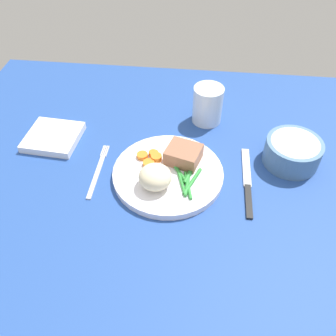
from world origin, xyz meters
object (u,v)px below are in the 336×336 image
Objects in this scene: dinner_plate at (168,174)px; fork at (98,171)px; salad_bowl at (293,151)px; knife at (247,183)px; napkin at (53,137)px; meat_portion at (185,155)px; water_glass at (207,107)px.

dinner_plate is 15.80cm from fork.
fork is 44.02cm from salad_bowl.
knife is at bearing -141.29° from salad_bowl.
napkin is (-56.65, 1.44, -2.38)cm from salad_bowl.
knife is 13.18cm from salad_bowl.
meat_portion is 17.98cm from water_glass.
salad_bowl is (27.39, 7.72, 2.51)cm from dinner_plate.
napkin is (-32.54, 5.33, -2.43)cm from meat_portion.
napkin is (-46.66, 9.44, 0.72)cm from knife.
meat_portion is (3.28, 3.83, 2.55)cm from dinner_plate.
knife is (17.40, -0.29, -0.60)cm from dinner_plate.
water_glass is at bearing 110.88° from knife.
salad_bowl is 1.01× the size of napkin.
napkin is (-29.26, 9.16, 0.12)cm from dinner_plate.
dinner_plate is at bearing -17.38° from napkin.
knife is at bearing -16.25° from meat_portion.
dinner_plate is 28.57cm from salad_bowl.
fork is 0.81× the size of knife.
meat_portion is 33.06cm from napkin.
meat_portion is 15.04cm from knife.
fork is (-19.07, -4.09, -3.15)cm from meat_portion.
meat_portion is at bearing 160.51° from knife.
meat_portion is 0.36× the size of knife.
meat_portion is at bearing -170.82° from salad_bowl.
salad_bowl is at bearing 9.18° from meat_portion.
napkin is at bearing 178.55° from salad_bowl.
dinner_plate reaches higher than knife.
fork is at bearing -137.63° from water_glass.
dinner_plate is at bearing -110.09° from water_glass.
salad_bowl is at bearing -1.45° from napkin.
knife is at bearing -65.88° from water_glass.
napkin is (-37.02, -12.07, -3.17)cm from water_glass.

